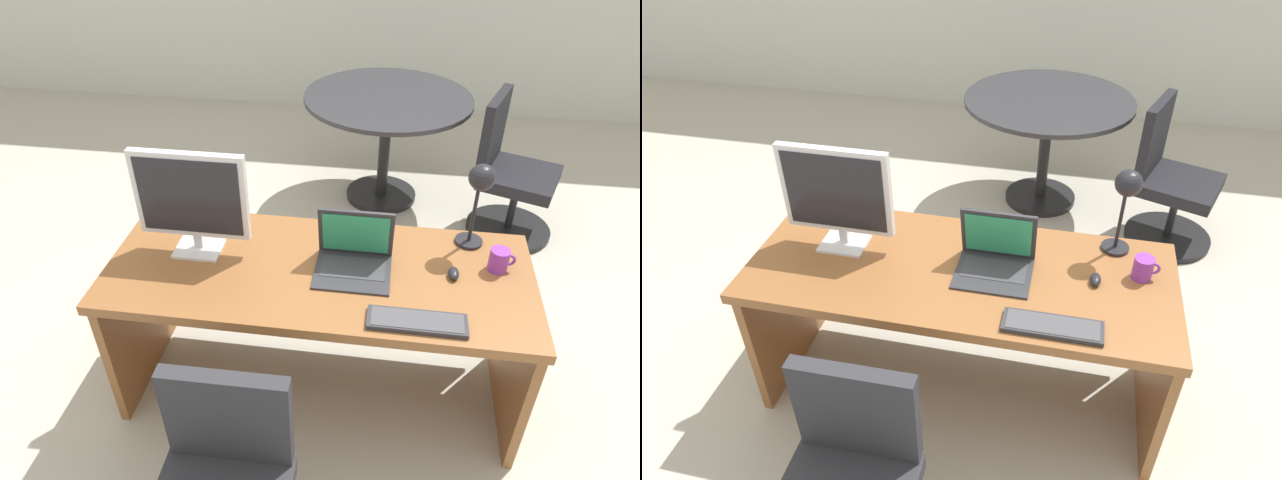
{
  "view_description": "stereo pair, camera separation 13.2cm",
  "coord_description": "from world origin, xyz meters",
  "views": [
    {
      "loc": [
        0.26,
        -1.79,
        2.22
      ],
      "look_at": [
        0.0,
        0.04,
        0.88
      ],
      "focal_mm": 31.24,
      "sensor_mm": 36.0,
      "label": 1
    },
    {
      "loc": [
        0.39,
        -1.76,
        2.22
      ],
      "look_at": [
        0.0,
        0.04,
        0.88
      ],
      "focal_mm": 31.24,
      "sensor_mm": 36.0,
      "label": 2
    }
  ],
  "objects": [
    {
      "name": "monitor",
      "position": [
        -0.53,
        0.05,
        1.02
      ],
      "size": [
        0.47,
        0.16,
        0.47
      ],
      "color": "silver",
      "rests_on": "desk"
    },
    {
      "name": "laptop",
      "position": [
        0.14,
        0.05,
        0.83
      ],
      "size": [
        0.31,
        0.27,
        0.25
      ],
      "color": "#2D2D33",
      "rests_on": "desk"
    },
    {
      "name": "desk",
      "position": [
        0.0,
        0.05,
        0.55
      ],
      "size": [
        1.78,
        0.73,
        0.76
      ],
      "color": "brown",
      "rests_on": "ground"
    },
    {
      "name": "meeting_table",
      "position": [
        0.2,
        1.85,
        0.6
      ],
      "size": [
        1.15,
        1.15,
        0.79
      ],
      "color": "black",
      "rests_on": "ground"
    },
    {
      "name": "meeting_chair_near",
      "position": [
        1.04,
        1.54,
        0.38
      ],
      "size": [
        0.61,
        0.59,
        0.94
      ],
      "color": "black",
      "rests_on": "ground"
    },
    {
      "name": "keyboard",
      "position": [
        0.41,
        -0.27,
        0.77
      ],
      "size": [
        0.37,
        0.12,
        0.02
      ],
      "color": "#2D2D33",
      "rests_on": "desk"
    },
    {
      "name": "coffee_mug",
      "position": [
        0.74,
        0.1,
        0.81
      ],
      "size": [
        0.11,
        0.08,
        0.1
      ],
      "color": "purple",
      "rests_on": "desk"
    },
    {
      "name": "ground",
      "position": [
        0.0,
        1.5,
        0.0
      ],
      "size": [
        12.0,
        12.0,
        0.0
      ],
      "primitive_type": "plane",
      "color": "#B7B2A3"
    },
    {
      "name": "mouse",
      "position": [
        0.55,
        0.02,
        0.77
      ],
      "size": [
        0.04,
        0.08,
        0.03
      ],
      "color": "black",
      "rests_on": "desk"
    },
    {
      "name": "desk_lamp",
      "position": [
        0.63,
        0.25,
        1.05
      ],
      "size": [
        0.12,
        0.14,
        0.4
      ],
      "color": "black",
      "rests_on": "desk"
    }
  ]
}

